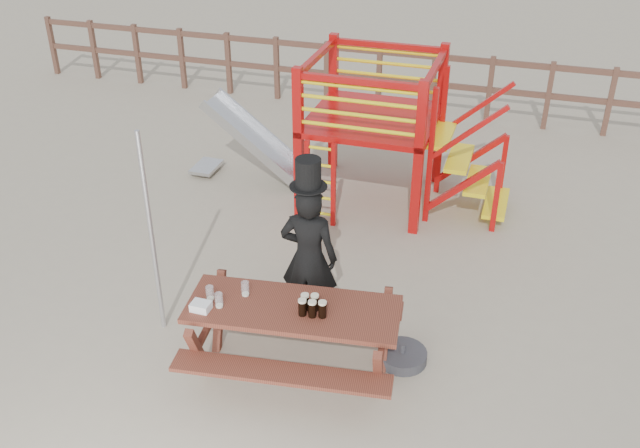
{
  "coord_description": "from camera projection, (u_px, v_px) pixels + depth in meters",
  "views": [
    {
      "loc": [
        2.28,
        -5.35,
        4.89
      ],
      "look_at": [
        0.33,
        0.8,
        1.11
      ],
      "focal_mm": 40.0,
      "sensor_mm": 36.0,
      "label": 1
    }
  ],
  "objects": [
    {
      "name": "picnic_table",
      "position": [
        294.0,
        331.0,
        6.91
      ],
      "size": [
        2.2,
        1.65,
        0.79
      ],
      "rotation": [
        0.0,
        0.0,
        0.13
      ],
      "color": "brown",
      "rests_on": "ground"
    },
    {
      "name": "metal_pole",
      "position": [
        152.0,
        236.0,
        7.19
      ],
      "size": [
        0.05,
        0.05,
        2.3
      ],
      "primitive_type": "cylinder",
      "color": "#B2B2B7",
      "rests_on": "ground"
    },
    {
      "name": "ground",
      "position": [
        267.0,
        348.0,
        7.46
      ],
      "size": [
        60.0,
        60.0,
        0.0
      ],
      "primitive_type": "plane",
      "color": "tan",
      "rests_on": "ground"
    },
    {
      "name": "empty_glasses",
      "position": [
        225.0,
        294.0,
        6.82
      ],
      "size": [
        0.37,
        0.33,
        0.15
      ],
      "color": "silver",
      "rests_on": "picnic_table"
    },
    {
      "name": "playground_fort",
      "position": [
        367.0,
        128.0,
        9.84
      ],
      "size": [
        4.71,
        1.84,
        2.1
      ],
      "color": "#AF0C0B",
      "rests_on": "ground"
    },
    {
      "name": "man_with_hat",
      "position": [
        309.0,
        254.0,
        7.39
      ],
      "size": [
        0.63,
        0.43,
        1.97
      ],
      "rotation": [
        0.0,
        0.0,
        3.2
      ],
      "color": "black",
      "rests_on": "ground"
    },
    {
      "name": "parasol_base",
      "position": [
        402.0,
        356.0,
        7.26
      ],
      "size": [
        0.5,
        0.5,
        0.21
      ],
      "color": "#38383D",
      "rests_on": "ground"
    },
    {
      "name": "back_fence",
      "position": [
        406.0,
        74.0,
        12.85
      ],
      "size": [
        15.09,
        0.09,
        1.2
      ],
      "color": "brown",
      "rests_on": "ground"
    },
    {
      "name": "stout_pints",
      "position": [
        311.0,
        306.0,
        6.64
      ],
      "size": [
        0.27,
        0.19,
        0.17
      ],
      "color": "black",
      "rests_on": "picnic_table"
    },
    {
      "name": "paper_bag",
      "position": [
        201.0,
        306.0,
        6.71
      ],
      "size": [
        0.18,
        0.14,
        0.08
      ],
      "primitive_type": "cube",
      "rotation": [
        0.0,
        0.0,
        -0.01
      ],
      "color": "white",
      "rests_on": "picnic_table"
    }
  ]
}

